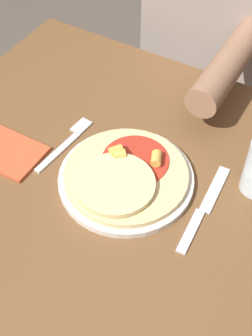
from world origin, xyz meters
TOP-DOWN VIEW (x-y plane):
  - dining_table at (0.00, 0.00)m, footprint 1.03×0.83m
  - plate at (-0.04, 0.02)m, footprint 0.26×0.26m
  - pizza at (-0.04, 0.01)m, footprint 0.24×0.24m
  - fork at (-0.20, 0.05)m, footprint 0.03×0.18m
  - knife at (0.12, 0.03)m, footprint 0.03×0.22m
  - napkin at (-0.29, -0.04)m, footprint 0.15×0.10m
  - person_diner at (-0.08, 0.60)m, footprint 0.37×0.52m

SIDE VIEW (x-z plane):
  - dining_table at x=0.00m, z-range 0.25..1.02m
  - person_diner at x=-0.08m, z-range 0.09..1.24m
  - fork at x=-0.20m, z-range 0.76..0.77m
  - knife at x=0.12m, z-range 0.76..0.77m
  - napkin at x=-0.29m, z-range 0.76..0.77m
  - plate at x=-0.04m, z-range 0.76..0.78m
  - pizza at x=-0.04m, z-range 0.77..0.80m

